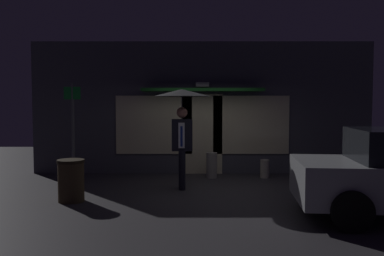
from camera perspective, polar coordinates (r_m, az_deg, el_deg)
The scene contains 7 objects.
ground_plane at distance 9.30m, azimuth 1.59°, elevation -8.64°, with size 18.00×18.00×0.00m, color #38353A.
building_facade at distance 11.43m, azimuth 1.24°, elevation 2.74°, with size 9.33×1.00×3.62m.
person_with_umbrella at distance 9.24m, azimuth -1.58°, elevation 2.54°, with size 1.29×1.29×2.26m.
street_sign_post at distance 10.31m, azimuth -16.33°, elevation 0.17°, with size 0.40×0.07×2.44m.
sidewalk_bollard at distance 10.76m, azimuth 2.58°, elevation -5.18°, with size 0.28×0.28×0.66m, color #9E998E.
sidewalk_bollard_2 at distance 10.95m, azimuth 9.88°, elevation -5.58°, with size 0.24×0.24×0.47m, color #B2A899.
trash_bin at distance 8.56m, azimuth -16.57°, elevation -6.99°, with size 0.53×0.53×0.84m.
Camera 1 is at (-0.28, -9.09, 1.97)m, focal length 38.51 mm.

